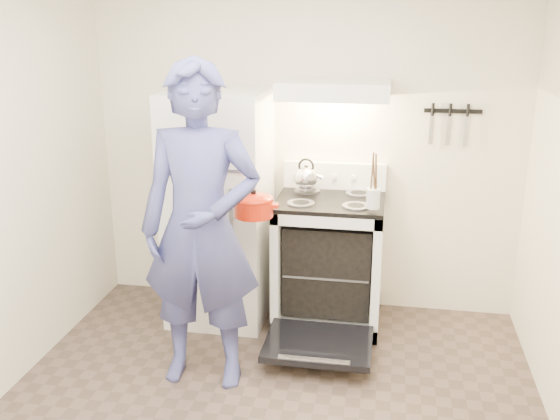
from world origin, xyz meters
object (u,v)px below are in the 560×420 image
object	(u,v)px
tea_kettle	(306,176)
person	(201,229)
stove_body	(329,263)
dutch_oven	(254,208)
refrigerator	(220,207)

from	to	relation	value
tea_kettle	person	size ratio (longest dim) A/B	0.13
stove_body	tea_kettle	bearing A→B (deg)	149.74
stove_body	person	xyz separation A→B (m)	(-0.68, -0.90, 0.53)
person	dutch_oven	bearing A→B (deg)	52.67
stove_body	person	size ratio (longest dim) A/B	0.46
person	dutch_oven	world-z (taller)	person
dutch_oven	person	bearing A→B (deg)	-124.13
refrigerator	stove_body	size ratio (longest dim) A/B	1.85
tea_kettle	refrigerator	bearing A→B (deg)	-167.35
tea_kettle	person	distance (m)	1.12
person	dutch_oven	xyz separation A→B (m)	(0.24, 0.36, 0.04)
refrigerator	stove_body	distance (m)	0.90
refrigerator	stove_body	world-z (taller)	refrigerator
dutch_oven	tea_kettle	bearing A→B (deg)	69.45
dutch_oven	refrigerator	bearing A→B (deg)	125.80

